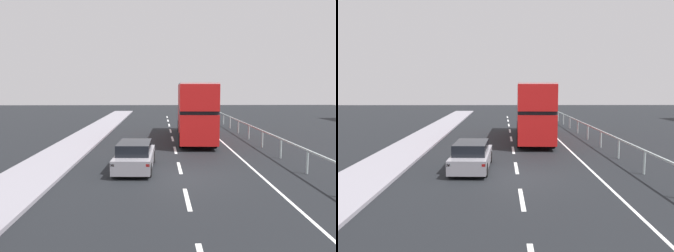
# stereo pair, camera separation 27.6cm
# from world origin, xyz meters

# --- Properties ---
(ground_plane) EXTENTS (74.85, 120.00, 0.10)m
(ground_plane) POSITION_xyz_m (0.00, 0.00, -0.05)
(ground_plane) COLOR black
(near_sidewalk_kerb) EXTENTS (2.85, 80.00, 0.14)m
(near_sidewalk_kerb) POSITION_xyz_m (-6.75, 0.00, 0.07)
(near_sidewalk_kerb) COLOR gray
(near_sidewalk_kerb) RESTS_ON ground
(lane_paint_markings) EXTENTS (3.74, 46.00, 0.01)m
(lane_paint_markings) POSITION_xyz_m (2.09, 8.89, 0.00)
(lane_paint_markings) COLOR silver
(lane_paint_markings) RESTS_ON ground
(bridge_side_railing) EXTENTS (0.10, 42.00, 1.14)m
(bridge_side_railing) POSITION_xyz_m (5.85, 9.00, 0.92)
(bridge_side_railing) COLOR #A8B7B6
(bridge_side_railing) RESTS_ON ground
(double_decker_bus_red) EXTENTS (2.92, 11.27, 4.29)m
(double_decker_bus_red) POSITION_xyz_m (1.71, 11.20, 2.30)
(double_decker_bus_red) COLOR red
(double_decker_bus_red) RESTS_ON ground
(hatchback_car_near) EXTENTS (1.88, 4.34, 1.38)m
(hatchback_car_near) POSITION_xyz_m (-2.20, 1.31, 0.66)
(hatchback_car_near) COLOR gray
(hatchback_car_near) RESTS_ON ground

